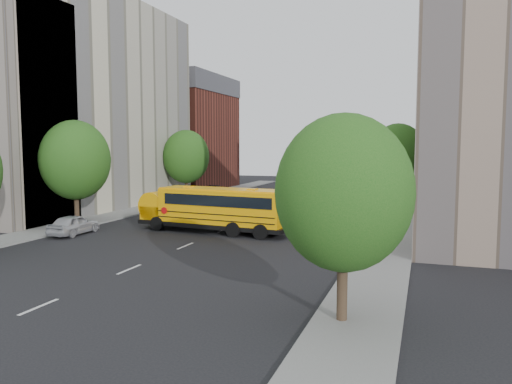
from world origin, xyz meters
The scene contains 21 objects.
ground centered at (0.00, 0.00, 0.00)m, with size 120.00×120.00×0.00m, color black.
sidewalk_left centered at (-11.50, 5.00, 0.06)m, with size 3.00×80.00×0.12m, color slate.
sidewalk_right centered at (11.50, 5.00, 0.06)m, with size 3.00×80.00×0.12m, color slate.
lane_markings centered at (0.00, 10.00, 0.01)m, with size 0.15×64.00×0.01m, color silver.
building_left_cream centered at (-18.00, 6.00, 10.00)m, with size 10.00×26.00×20.00m, color beige.
building_left_redbrick centered at (-18.00, 28.00, 6.50)m, with size 10.00×15.00×13.00m, color maroon.
building_right_far centered at (18.00, 20.00, 9.00)m, with size 10.00×22.00×18.00m, color tan.
building_right_sidewall centered at (18.00, 9.00, 9.00)m, with size 10.10×0.30×18.00m, color brown.
street_tree_1 centered at (-11.00, -4.00, 4.95)m, with size 5.12×5.12×7.90m.
street_tree_2 centered at (-11.00, 14.00, 4.83)m, with size 4.99×4.99×7.71m.
street_tree_3 centered at (11.00, -18.00, 4.45)m, with size 4.61×4.61×7.11m.
street_tree_4 centered at (11.00, 14.00, 5.08)m, with size 5.25×5.25×8.10m.
street_tree_5 centered at (11.00, 26.00, 4.70)m, with size 4.86×4.86×7.51m.
school_bus centered at (-0.49, -2.90, 1.76)m, with size 11.40×3.78×3.16m.
safari_truck centered at (5.99, 6.26, 1.43)m, with size 6.55×3.02×2.71m.
parked_car_0 centered at (-8.92, -6.95, 0.69)m, with size 1.64×4.08×1.39m, color #B3B5BA.
parked_car_1 centered at (-8.80, 6.84, 0.77)m, with size 1.63×4.66×1.54m, color silver.
parked_car_2 centered at (-9.53, 18.24, 0.74)m, with size 2.46×5.34×1.48m, color black.
parked_car_3 centered at (9.60, -6.64, 0.75)m, with size 2.11×5.19×1.51m, color maroon.
parked_car_4 centered at (8.80, 10.56, 0.76)m, with size 1.79×4.46×1.52m, color #2E3B51.
parked_car_5 centered at (8.80, 22.04, 0.77)m, with size 1.63×4.67×1.54m, color #A9A9A3.
Camera 1 is at (13.57, -34.56, 6.03)m, focal length 35.00 mm.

